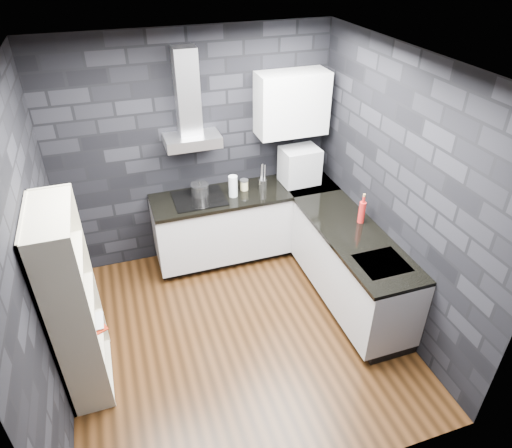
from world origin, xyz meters
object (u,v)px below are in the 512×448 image
glass_vase (233,186)px  fruit_bowl (72,311)px  red_bottle (362,212)px  appliance_garage (300,166)px  pot (200,190)px  storage_jar (244,185)px  utensil_crock (263,184)px  bookshelf (73,304)px

glass_vase → fruit_bowl: (-1.76, -1.44, -0.09)m
red_bottle → appliance_garage: bearing=104.7°
pot → red_bottle: size_ratio=0.86×
storage_jar → fruit_bowl: size_ratio=0.48×
utensil_crock → bookshelf: (-2.14, -1.37, -0.06)m
pot → red_bottle: red_bottle is taller
appliance_garage → bookshelf: (-2.61, -1.38, -0.22)m
red_bottle → utensil_crock: bearing=126.1°
pot → glass_vase: bearing=-19.8°
storage_jar → fruit_bowl: bearing=-141.3°
pot → red_bottle: 1.84m
glass_vase → appliance_garage: appliance_garage is taller
glass_vase → bookshelf: 2.20m
glass_vase → appliance_garage: 0.85m
utensil_crock → bookshelf: size_ratio=0.07×
utensil_crock → red_bottle: (0.74, -1.01, 0.06)m
glass_vase → utensil_crock: size_ratio=2.05×
appliance_garage → bookshelf: size_ratio=0.24×
pot → fruit_bowl: (-1.40, -1.57, -0.04)m
fruit_bowl → utensil_crock: bearing=34.9°
glass_vase → appliance_garage: size_ratio=0.58×
glass_vase → fruit_bowl: size_ratio=1.06×
glass_vase → storage_jar: 0.20m
appliance_garage → red_bottle: size_ratio=1.83×
storage_jar → glass_vase: bearing=-148.1°
red_bottle → fruit_bowl: (-2.88, -0.48, -0.08)m
glass_vase → fruit_bowl: bearing=-140.7°
storage_jar → bookshelf: 2.39m
utensil_crock → pot: bearing=173.9°
bookshelf → utensil_crock: bearing=43.8°
glass_vase → red_bottle: bearing=-40.8°
utensil_crock → glass_vase: bearing=-172.1°
appliance_garage → red_bottle: appliance_garage is taller
pot → fruit_bowl: size_ratio=0.86×
appliance_garage → bookshelf: 2.96m
glass_vase → storage_jar: bearing=31.9°
pot → appliance_garage: appliance_garage is taller
glass_vase → storage_jar: glass_vase is taller
utensil_crock → appliance_garage: size_ratio=0.28×
storage_jar → appliance_garage: (0.68, -0.04, 0.17)m
storage_jar → fruit_bowl: (-1.92, -1.54, -0.02)m
glass_vase → fruit_bowl: glass_vase is taller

